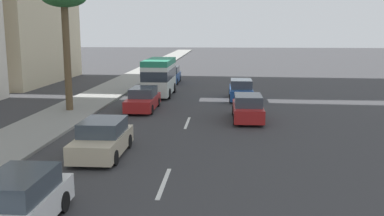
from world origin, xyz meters
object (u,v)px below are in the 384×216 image
at_px(car_fifth, 143,99).
at_px(pedestrian_near_lamp, 69,95).
at_px(car_third, 241,90).
at_px(palm_tree, 64,5).
at_px(car_lead, 16,205).
at_px(minibus_second, 159,76).
at_px(car_sixth, 170,75).
at_px(car_seventh, 248,108).
at_px(car_fourth, 102,139).

bearing_deg(car_fifth, pedestrian_near_lamp, -91.32).
bearing_deg(car_fifth, car_third, 125.02).
bearing_deg(palm_tree, pedestrian_near_lamp, 19.06).
bearing_deg(car_lead, palm_tree, -164.65).
relative_size(minibus_second, car_sixth, 1.33).
bearing_deg(car_lead, car_fifth, 179.62).
bearing_deg(car_sixth, car_seventh, 20.96).
height_order(car_sixth, car_seventh, car_sixth).
bearing_deg(car_seventh, car_fifth, 67.25).
relative_size(car_fifth, pedestrian_near_lamp, 3.02).
bearing_deg(car_sixth, palm_tree, -16.36).
relative_size(car_fourth, car_fifth, 0.91).
distance_m(car_lead, car_seventh, 16.83).
bearing_deg(palm_tree, car_sixth, -16.36).
height_order(car_lead, car_fourth, car_lead).
xyz_separation_m(car_fourth, car_seventh, (7.95, -6.78, 0.01)).
height_order(car_lead, car_third, car_third).
height_order(car_sixth, palm_tree, palm_tree).
distance_m(car_fifth, palm_tree, 8.02).
height_order(car_lead, car_fifth, car_lead).
distance_m(minibus_second, car_sixth, 8.74).
distance_m(car_lead, car_sixth, 33.52).
distance_m(car_fourth, pedestrian_near_lamp, 12.28).
height_order(car_lead, pedestrian_near_lamp, pedestrian_near_lamp).
height_order(car_lead, car_sixth, car_sixth).
relative_size(minibus_second, pedestrian_near_lamp, 3.91).
bearing_deg(minibus_second, car_sixth, -178.92).
distance_m(minibus_second, pedestrian_near_lamp, 8.49).
bearing_deg(car_sixth, car_fourth, 0.47).
xyz_separation_m(minibus_second, pedestrian_near_lamp, (-6.52, 5.39, -0.68)).
distance_m(car_sixth, palm_tree, 18.21).
xyz_separation_m(car_third, palm_tree, (-5.90, 11.71, 6.28)).
bearing_deg(minibus_second, car_fourth, 0.17).
xyz_separation_m(car_third, pedestrian_near_lamp, (-4.71, 12.12, 0.22)).
bearing_deg(car_third, car_seventh, -179.17).
bearing_deg(car_sixth, car_third, 33.24).
height_order(minibus_second, pedestrian_near_lamp, minibus_second).
height_order(car_fourth, car_fifth, car_fourth).
height_order(car_fourth, pedestrian_near_lamp, pedestrian_near_lamp).
xyz_separation_m(car_lead, palm_tree, (17.11, 4.70, 6.31)).
bearing_deg(car_seventh, car_fourth, 139.53).
bearing_deg(minibus_second, palm_tree, -32.85).
xyz_separation_m(car_sixth, palm_tree, (-16.41, 4.82, 6.25)).
height_order(car_fourth, car_sixth, car_sixth).
distance_m(car_seventh, palm_tree, 13.52).
relative_size(car_sixth, palm_tree, 0.57).
bearing_deg(car_seventh, palm_tree, 81.04).
xyz_separation_m(car_lead, car_seventh, (15.25, -7.12, 0.01)).
distance_m(car_third, palm_tree, 14.54).
height_order(car_seventh, pedestrian_near_lamp, pedestrian_near_lamp).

